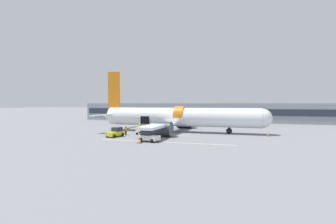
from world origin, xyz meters
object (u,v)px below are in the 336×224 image
object	(u,v)px
ground_crew_driver	(171,128)
ground_crew_supervisor	(126,130)
baggage_tug_lead	(115,133)
airplane	(177,118)
ground_crew_marshal	(139,127)
ground_crew_loader_a	(149,131)
ground_crew_loader_b	(162,129)
ground_crew_helper	(140,128)
baggage_tug_mid	(149,137)
baggage_cart_loading	(144,131)

from	to	relation	value
ground_crew_driver	ground_crew_supervisor	xyz separation A→B (m)	(-6.65, -3.48, -0.11)
baggage_tug_lead	ground_crew_supervisor	xyz separation A→B (m)	(0.55, 2.41, 0.21)
baggage_tug_lead	ground_crew_driver	xyz separation A→B (m)	(7.20, 5.90, 0.32)
airplane	ground_crew_supervisor	size ratio (longest dim) A/B	19.61
airplane	ground_crew_marshal	distance (m)	7.09
ground_crew_marshal	ground_crew_loader_a	bearing A→B (deg)	-52.84
ground_crew_loader_b	ground_crew_driver	distance (m)	1.60
airplane	ground_crew_helper	distance (m)	7.21
airplane	baggage_tug_mid	distance (m)	13.03
ground_crew_marshal	baggage_tug_lead	bearing A→B (deg)	-101.28
ground_crew_loader_a	ground_crew_helper	bearing A→B (deg)	129.00
baggage_tug_mid	baggage_cart_loading	world-z (taller)	baggage_tug_mid
baggage_tug_mid	ground_crew_loader_b	xyz separation A→B (m)	(-1.32, 9.14, 0.19)
ground_crew_loader_b	ground_crew_supervisor	bearing A→B (deg)	-145.94
airplane	baggage_cart_loading	distance (m)	7.46
ground_crew_marshal	ground_crew_loader_b	bearing A→B (deg)	-6.38
ground_crew_loader_a	ground_crew_supervisor	size ratio (longest dim) A/B	1.13
ground_crew_loader_a	ground_crew_marshal	xyz separation A→B (m)	(-3.86, 5.09, 0.01)
ground_crew_driver	baggage_tug_lead	bearing A→B (deg)	-140.67
ground_crew_driver	ground_crew_loader_b	bearing A→B (deg)	-177.70
ground_crew_loader_a	ground_crew_helper	distance (m)	5.45
baggage_tug_mid	baggage_cart_loading	distance (m)	7.77
airplane	ground_crew_driver	distance (m)	4.04
ground_crew_loader_b	ground_crew_supervisor	size ratio (longest dim) A/B	1.02
baggage_tug_mid	ground_crew_helper	distance (m)	10.22
baggage_tug_mid	ground_crew_loader_a	world-z (taller)	ground_crew_loader_a
airplane	ground_crew_marshal	bearing A→B (deg)	-151.88
ground_crew_loader_a	ground_crew_marshal	size ratio (longest dim) A/B	0.99
baggage_tug_lead	ground_crew_helper	distance (m)	5.72
ground_crew_loader_b	ground_crew_driver	size ratio (longest dim) A/B	0.90
baggage_tug_lead	ground_crew_supervisor	bearing A→B (deg)	77.19
baggage_cart_loading	ground_crew_driver	xyz separation A→B (m)	(3.83, 2.30, 0.39)
airplane	baggage_tug_mid	size ratio (longest dim) A/B	10.24
baggage_tug_mid	ground_crew_supervisor	bearing A→B (deg)	138.05
airplane	baggage_cart_loading	bearing A→B (deg)	-123.63
baggage_tug_lead	ground_crew_loader_b	distance (m)	8.09
baggage_tug_mid	baggage_tug_lead	bearing A→B (deg)	154.43
ground_crew_supervisor	baggage_cart_loading	bearing A→B (deg)	22.71
baggage_tug_mid	baggage_cart_loading	bearing A→B (deg)	117.21
ground_crew_loader_b	ground_crew_marshal	xyz separation A→B (m)	(-4.34, 0.49, 0.11)
airplane	ground_crew_loader_a	size ratio (longest dim) A/B	17.39
airplane	ground_crew_driver	bearing A→B (deg)	-92.30
airplane	ground_crew_helper	world-z (taller)	airplane
ground_crew_loader_a	ground_crew_driver	world-z (taller)	ground_crew_loader_a
ground_crew_loader_a	ground_crew_supervisor	world-z (taller)	ground_crew_loader_a
ground_crew_driver	ground_crew_marshal	distance (m)	5.95
ground_crew_marshal	baggage_cart_loading	bearing A→B (deg)	-52.23
baggage_cart_loading	ground_crew_supervisor	size ratio (longest dim) A/B	2.16
ground_crew_driver	ground_crew_supervisor	size ratio (longest dim) A/B	1.13
airplane	ground_crew_supervisor	distance (m)	10.02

